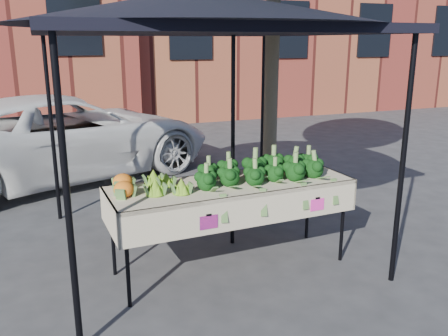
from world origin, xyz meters
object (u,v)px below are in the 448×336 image
canopy (200,126)px  street_tree (273,23)px  vehicle (55,23)px  table (231,226)px

canopy → street_tree: 1.57m
vehicle → canopy: bearing=-179.9°
vehicle → street_tree: vehicle is taller
street_tree → vehicle: bearing=126.7°
street_tree → table: bearing=-131.7°
table → street_tree: 2.45m
table → canopy: 1.12m
table → street_tree: street_tree is taller
canopy → vehicle: bearing=109.2°
vehicle → street_tree: size_ratio=1.03×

